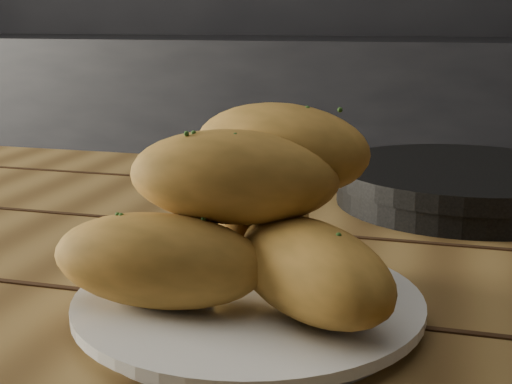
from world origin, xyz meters
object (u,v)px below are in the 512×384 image
table (294,362)px  bread_rolls (247,217)px  skillet (464,185)px  plate (249,306)px

table → bread_rolls: 0.20m
skillet → plate: bearing=-111.5°
plate → skillet: 0.41m
table → bread_rolls: (-0.01, -0.11, 0.17)m
table → skillet: bearing=62.0°
bread_rolls → skillet: bearing=68.1°
plate → skillet: size_ratio=0.58×
bread_rolls → skillet: size_ratio=0.60×
bread_rolls → skillet: bread_rolls is taller
bread_rolls → plate: bearing=-62.9°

